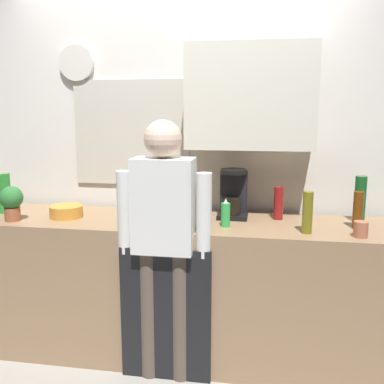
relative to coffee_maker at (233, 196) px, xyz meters
The scene contains 17 objects.
ground_plane 1.24m from the coffee_maker, 128.69° to the right, with size 8.00×8.00×0.00m, color #9E998E.
kitchen_counter 0.74m from the coffee_maker, 156.05° to the right, with size 2.88×0.64×0.94m, color #937251.
dishwasher_panel 0.90m from the coffee_maker, 126.08° to the right, with size 0.56×0.02×0.84m, color black.
back_wall_assembly 0.49m from the coffee_maker, 143.61° to the left, with size 4.48×0.42×2.60m.
coffee_maker is the anchor object (origin of this frame).
bottle_dark_sauce 0.34m from the coffee_maker, 130.52° to the right, with size 0.06×0.06×0.18m, color black.
bottle_red_vinegar 0.30m from the coffee_maker, ahead, with size 0.06×0.06×0.22m, color maroon.
bottle_olive_oil 0.57m from the coffee_maker, 35.79° to the right, with size 0.06×0.06×0.25m, color olive.
bottle_green_wine 0.82m from the coffee_maker, ahead, with size 0.07×0.07×0.30m, color #195923.
bottle_amber_beer 0.79m from the coffee_maker, 12.59° to the right, with size 0.06×0.06×0.23m, color brown.
bottle_clear_soda 1.60m from the coffee_maker, behind, with size 0.09×0.09×0.28m, color #2D8C33.
cup_white_mug 0.27m from the coffee_maker, 156.42° to the right, with size 0.08×0.08×0.10m, color white.
cup_terracotta_mug 0.85m from the coffee_maker, 25.79° to the right, with size 0.08×0.08×0.09m, color #B26647.
mixing_bowl 1.14m from the coffee_maker, 169.55° to the right, with size 0.22×0.22×0.08m, color orange.
potted_plant 1.46m from the coffee_maker, 166.02° to the right, with size 0.15×0.15×0.23m.
dish_soap 0.28m from the coffee_maker, 95.50° to the right, with size 0.06×0.06×0.18m.
person_at_sink 0.61m from the coffee_maker, 128.69° to the right, with size 0.57×0.22×1.60m.
Camera 1 is at (0.60, -2.50, 1.67)m, focal length 41.92 mm.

